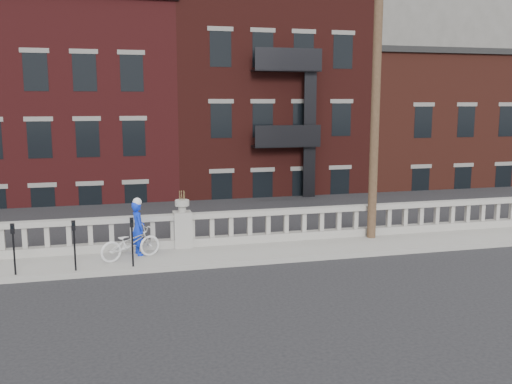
# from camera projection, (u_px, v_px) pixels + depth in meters

# --- Properties ---
(ground) EXTENTS (120.00, 120.00, 0.00)m
(ground) POSITION_uv_depth(u_px,v_px,m) (204.00, 292.00, 13.93)
(ground) COLOR black
(ground) RESTS_ON ground
(sidewalk) EXTENTS (32.00, 2.20, 0.15)m
(sidewalk) POSITION_uv_depth(u_px,v_px,m) (187.00, 257.00, 16.79)
(sidewalk) COLOR gray
(sidewalk) RESTS_ON ground
(balustrade) EXTENTS (28.00, 0.34, 1.03)m
(balustrade) POSITION_uv_depth(u_px,v_px,m) (183.00, 231.00, 17.61)
(balustrade) COLOR gray
(balustrade) RESTS_ON sidewalk
(planter_pedestal) EXTENTS (0.55, 0.55, 1.76)m
(planter_pedestal) POSITION_uv_depth(u_px,v_px,m) (183.00, 225.00, 17.58)
(planter_pedestal) COLOR gray
(planter_pedestal) RESTS_ON sidewalk
(lower_level) EXTENTS (80.00, 44.00, 20.80)m
(lower_level) POSITION_uv_depth(u_px,v_px,m) (152.00, 133.00, 35.68)
(lower_level) COLOR #605E59
(lower_level) RESTS_ON ground
(utility_pole) EXTENTS (1.60, 0.28, 10.00)m
(utility_pole) POSITION_uv_depth(u_px,v_px,m) (376.00, 81.00, 18.08)
(utility_pole) COLOR #422D1E
(utility_pole) RESTS_ON sidewalk
(parking_meter_a) EXTENTS (0.10, 0.09, 1.36)m
(parking_meter_a) POSITION_uv_depth(u_px,v_px,m) (13.00, 243.00, 14.70)
(parking_meter_a) COLOR black
(parking_meter_a) RESTS_ON sidewalk
(parking_meter_b) EXTENTS (0.10, 0.09, 1.36)m
(parking_meter_b) POSITION_uv_depth(u_px,v_px,m) (74.00, 240.00, 15.07)
(parking_meter_b) COLOR black
(parking_meter_b) RESTS_ON sidewalk
(parking_meter_c) EXTENTS (0.10, 0.09, 1.36)m
(parking_meter_c) POSITION_uv_depth(u_px,v_px,m) (132.00, 236.00, 15.44)
(parking_meter_c) COLOR black
(parking_meter_c) RESTS_ON sidewalk
(bicycle) EXTENTS (1.90, 1.26, 0.94)m
(bicycle) POSITION_uv_depth(u_px,v_px,m) (130.00, 243.00, 16.22)
(bicycle) COLOR silver
(bicycle) RESTS_ON sidewalk
(cyclist) EXTENTS (0.50, 0.65, 1.59)m
(cyclist) POSITION_uv_depth(u_px,v_px,m) (138.00, 228.00, 16.65)
(cyclist) COLOR #0D2DD0
(cyclist) RESTS_ON sidewalk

